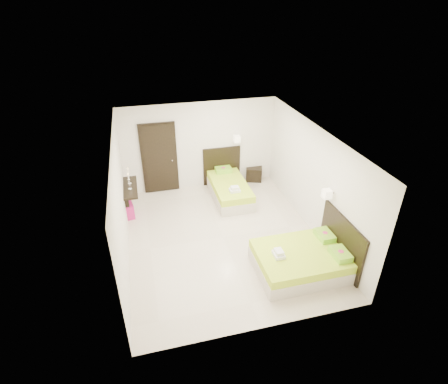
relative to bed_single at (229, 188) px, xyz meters
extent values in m
plane|color=beige|center=(-0.65, -1.87, -0.29)|extent=(5.50, 5.50, 0.00)
cube|color=beige|center=(0.00, -0.08, -0.13)|extent=(0.96, 1.91, 0.31)
cube|color=#A4CE20|center=(0.00, -0.08, 0.11)|extent=(0.95, 1.89, 0.19)
cube|color=black|center=(0.00, 0.85, 0.31)|extent=(1.15, 0.05, 1.20)
cube|color=#89D026|center=(0.00, 0.64, 0.28)|extent=(0.48, 0.33, 0.13)
cylinder|color=#D9336A|center=(0.00, 0.64, 0.35)|extent=(0.11, 0.11, 0.00)
cube|color=white|center=(0.00, -0.60, 0.25)|extent=(0.29, 0.21, 0.08)
cube|color=white|center=(0.00, -0.60, 0.32)|extent=(0.22, 0.16, 0.08)
cube|color=beige|center=(0.42, 0.70, 1.19)|extent=(0.17, 0.17, 0.19)
cylinder|color=#2D2116|center=(0.42, 0.78, 1.19)|extent=(0.03, 0.16, 0.03)
cube|color=beige|center=(0.66, -3.39, -0.14)|extent=(1.88, 1.41, 0.30)
cube|color=#A4CE20|center=(0.66, -3.39, 0.11)|extent=(1.86, 1.39, 0.19)
cube|color=black|center=(1.57, -3.39, 0.30)|extent=(0.05, 1.60, 1.17)
cube|color=#89D026|center=(1.36, -3.72, 0.27)|extent=(0.32, 0.47, 0.13)
cylinder|color=#D9336A|center=(1.36, -3.72, 0.33)|extent=(0.11, 0.11, 0.00)
cube|color=#89D026|center=(1.36, -3.06, 0.27)|extent=(0.32, 0.47, 0.13)
cylinder|color=#D9336A|center=(1.36, -3.06, 0.33)|extent=(0.11, 0.11, 0.00)
cube|color=white|center=(0.14, -3.39, 0.24)|extent=(0.21, 0.28, 0.08)
cube|color=white|center=(0.14, -3.39, 0.31)|extent=(0.15, 0.21, 0.08)
cube|color=beige|center=(1.42, -2.80, 1.17)|extent=(0.17, 0.17, 0.19)
cylinder|color=#2D2116|center=(1.50, -2.80, 1.17)|extent=(0.16, 0.03, 0.03)
cube|color=black|center=(1.04, 0.81, -0.07)|extent=(0.60, 0.57, 0.44)
cube|color=#AF1764|center=(-2.93, -0.38, -0.08)|extent=(0.47, 0.47, 0.41)
cube|color=black|center=(-1.85, 0.84, 0.76)|extent=(1.02, 0.06, 2.14)
cube|color=black|center=(-1.85, 0.80, 0.76)|extent=(0.88, 0.04, 2.06)
cylinder|color=silver|center=(-1.50, 0.77, 0.71)|extent=(0.03, 0.10, 0.03)
cube|color=black|center=(-2.73, -0.27, 0.53)|extent=(0.35, 1.20, 0.06)
cube|color=black|center=(-2.84, -0.72, 0.38)|extent=(0.10, 0.04, 0.30)
cube|color=black|center=(-2.84, 0.18, 0.38)|extent=(0.10, 0.04, 0.30)
cylinder|color=silver|center=(-2.73, -0.42, 0.57)|extent=(0.10, 0.10, 0.02)
cylinder|color=silver|center=(-2.73, -0.42, 0.69)|extent=(0.02, 0.02, 0.22)
cone|color=silver|center=(-2.73, -0.42, 0.82)|extent=(0.07, 0.07, 0.04)
cylinder|color=white|center=(-2.73, -0.42, 0.92)|extent=(0.02, 0.02, 0.15)
sphere|color=#FFB23F|center=(-2.73, -0.42, 1.00)|extent=(0.02, 0.02, 0.02)
cylinder|color=silver|center=(-2.73, -0.12, 0.57)|extent=(0.10, 0.10, 0.02)
cylinder|color=silver|center=(-2.73, -0.12, 0.69)|extent=(0.02, 0.02, 0.22)
cone|color=silver|center=(-2.73, -0.12, 0.82)|extent=(0.07, 0.07, 0.04)
cylinder|color=white|center=(-2.73, -0.12, 0.92)|extent=(0.02, 0.02, 0.15)
sphere|color=#FFB23F|center=(-2.73, -0.12, 1.00)|extent=(0.02, 0.02, 0.02)
camera|label=1|loc=(-2.34, -8.51, 4.94)|focal=28.00mm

